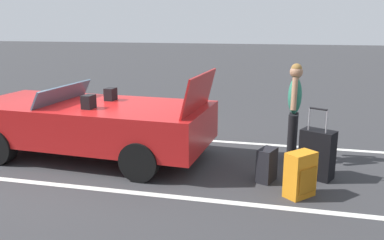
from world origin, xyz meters
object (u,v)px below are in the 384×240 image
suitcase_large_black (317,154)px  traveler_person (294,107)px  suitcase_medium_bright (300,175)px  suitcase_small_carryon (267,165)px  convertible_car (81,122)px

suitcase_large_black → traveler_person: size_ratio=0.66×
suitcase_medium_bright → suitcase_small_carryon: 0.64m
suitcase_medium_bright → traveler_person: 1.58m
suitcase_large_black → suitcase_medium_bright: suitcase_large_black is taller
suitcase_medium_bright → suitcase_large_black: bearing=113.3°
suitcase_large_black → suitcase_medium_bright: bearing=-172.8°
suitcase_medium_bright → traveler_person: (0.10, -1.45, 0.62)m
convertible_car → suitcase_small_carryon: convertible_car is taller
convertible_car → suitcase_large_black: 3.98m
suitcase_large_black → suitcase_small_carryon: (0.72, 0.32, -0.12)m
traveler_person → convertible_car: bearing=12.7°
suitcase_large_black → suitcase_medium_bright: (0.26, 0.76, -0.06)m
convertible_car → suitcase_large_black: bearing=-179.0°
suitcase_large_black → traveler_person: bearing=53.6°
convertible_car → suitcase_large_black: size_ratio=3.88×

